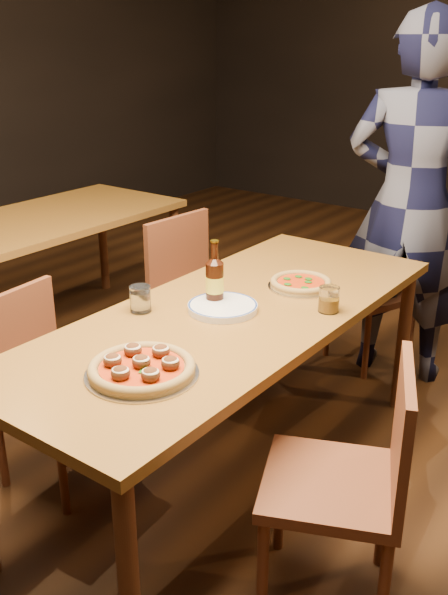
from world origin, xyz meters
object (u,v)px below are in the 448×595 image
Objects in this scene: water_glass at (140,299)px; diner at (411,203)px; chair_end at (372,293)px; pizza_meatball at (142,368)px; chair_main_sw at (207,304)px; plate_stack at (223,307)px; pizza_margherita at (301,283)px; table_left at (19,236)px; chair_main_nw at (56,388)px; chair_main_e at (331,482)px; beer_bottle at (215,282)px; amber_glass at (329,299)px; table_main at (232,328)px.

water_glass is 0.05× the size of diner.
chair_end is 1.94m from pizza_meatball.
pizza_meatball is at bearing -46.34° from water_glass.
chair_main_sw is 0.86m from water_glass.
water_glass is at bearing -142.03° from plate_stack.
chair_end reaches higher than pizza_margherita.
table_left is at bearing 16.63° from diner.
water_glass reaches higher than chair_end.
diner is (0.72, 1.75, 0.51)m from chair_main_nw.
chair_main_sw is 1.46m from chair_main_e.
chair_main_nw reaches higher than table_left.
plate_stack is at bearing -26.96° from beer_bottle.
water_glass is 0.72m from amber_glass.
amber_glass is (0.85, 0.65, 0.38)m from chair_main_nw.
chair_main_sw is 1.04× the size of chair_main_e.
chair_main_e is 0.48× the size of diner.
chair_main_sw reaches higher than table_main.
pizza_meatball reaches higher than chair_end.
chair_main_sw is at bearing 118.93° from pizza_meatball.
chair_main_nw is 0.77m from beer_bottle.
pizza_margherita reaches higher than plate_stack.
water_glass is (0.27, -0.75, 0.34)m from chair_main_sw.
chair_main_sw is 3.65× the size of beer_bottle.
chair_main_nw is 3.31× the size of beer_bottle.
chair_end is 3.20× the size of beer_bottle.
chair_main_e reaches higher than chair_end.
pizza_margherita is 2.80× the size of amber_glass.
chair_end is (1.70, 1.02, -0.27)m from table_left.
amber_glass is (0.33, 0.23, 0.04)m from plate_stack.
beer_bottle reaches higher than chair_main_e.
diner is (0.19, 1.34, 0.17)m from plate_stack.
diner is at bearing 85.00° from pizza_margherita.
table_main is 2.38× the size of chair_main_nw.
chair_end is (-0.63, 1.66, -0.04)m from chair_main_e.
pizza_margherita is at bearing -166.53° from chair_main_e.
chair_main_e reaches higher than pizza_margherita.
pizza_meatball reaches higher than table_main.
water_glass reaches higher than table_main.
table_main is at bearing -57.53° from chair_main_nw.
amber_glass is (0.30, 0.21, 0.12)m from table_main.
plate_stack is at bearing -146.48° from table_main.
water_glass reaches higher than pizza_meatball.
chair_main_nw is at bearing -84.79° from chair_end.
pizza_meatball is 3.63× the size of amber_glass.
pizza_meatball is 1.30× the size of pizza_margherita.
pizza_margherita is at bearing 58.64° from water_glass.
table_main is at bearing 33.52° from plate_stack.
chair_main_e is at bearing -26.06° from beer_bottle.
water_glass is (-0.18, -0.22, -0.04)m from beer_bottle.
diner is (0.17, 1.32, 0.26)m from table_main.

